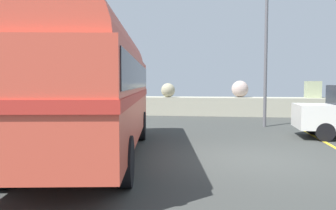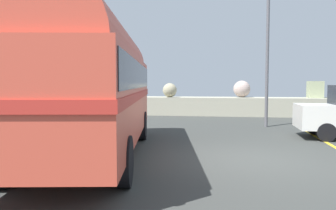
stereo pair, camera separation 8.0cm
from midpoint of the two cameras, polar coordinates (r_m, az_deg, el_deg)
The scene contains 4 objects.
ground at distance 8.86m, azimuth 14.81°, elevation -9.03°, with size 32.00×26.00×0.02m.
breakwater at distance 20.45m, azimuth 11.26°, elevation 0.06°, with size 31.36×1.88×2.35m.
vintage_coach at distance 8.93m, azimuth -12.44°, elevation 4.30°, with size 3.86×8.87×3.70m.
lamp_post at distance 15.60m, azimuth 16.75°, elevation 10.70°, with size 0.46×0.98×6.94m.
Camera 2 is at (-0.85, -8.60, 1.95)m, focal length 35.86 mm.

